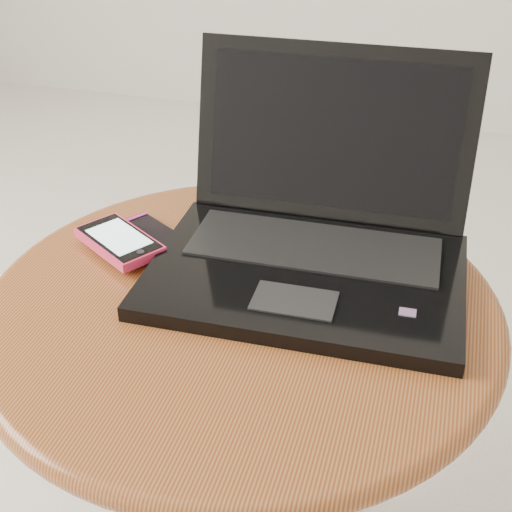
# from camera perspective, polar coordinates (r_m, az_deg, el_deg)

# --- Properties ---
(table) EXTENTS (0.64, 0.64, 0.51)m
(table) POSITION_cam_1_polar(r_m,az_deg,el_deg) (0.93, -1.13, -8.68)
(table) COLOR brown
(table) RESTS_ON ground
(laptop) EXTENTS (0.39, 0.34, 0.25)m
(laptop) POSITION_cam_1_polar(r_m,az_deg,el_deg) (0.90, 4.75, 1.95)
(laptop) COLOR black
(laptop) RESTS_ON table
(phone_black) EXTENTS (0.14, 0.12, 0.01)m
(phone_black) POSITION_cam_1_polar(r_m,az_deg,el_deg) (0.97, -8.59, 1.42)
(phone_black) COLOR black
(phone_black) RESTS_ON table
(phone_pink) EXTENTS (0.14, 0.12, 0.02)m
(phone_pink) POSITION_cam_1_polar(r_m,az_deg,el_deg) (0.95, -11.06, 1.20)
(phone_pink) COLOR #DB2A51
(phone_pink) RESTS_ON phone_black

